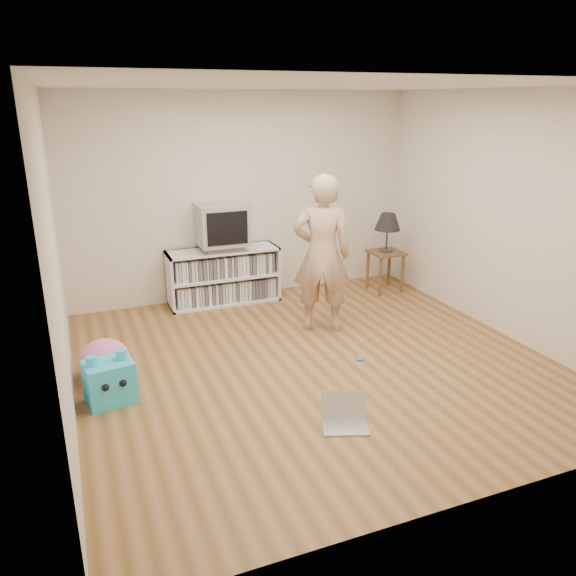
{
  "coord_description": "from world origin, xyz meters",
  "views": [
    {
      "loc": [
        -2.13,
        -4.6,
        2.49
      ],
      "look_at": [
        -0.12,
        0.4,
        0.67
      ],
      "focal_mm": 35.0,
      "sensor_mm": 36.0,
      "label": 1
    }
  ],
  "objects_px": {
    "person": "(322,254)",
    "crt_tv": "(222,224)",
    "side_table": "(385,261)",
    "laptop": "(345,416)",
    "plush_blue": "(110,381)",
    "plush_pink": "(105,359)",
    "media_unit": "(223,276)",
    "table_lamp": "(388,223)",
    "dvd_deck": "(222,247)"
  },
  "relations": [
    {
      "from": "dvd_deck",
      "to": "crt_tv",
      "type": "distance_m",
      "value": 0.29
    },
    {
      "from": "dvd_deck",
      "to": "laptop",
      "type": "relative_size",
      "value": 1.03
    },
    {
      "from": "laptop",
      "to": "plush_blue",
      "type": "distance_m",
      "value": 2.02
    },
    {
      "from": "laptop",
      "to": "plush_pink",
      "type": "bearing_deg",
      "value": 158.29
    },
    {
      "from": "media_unit",
      "to": "crt_tv",
      "type": "relative_size",
      "value": 2.33
    },
    {
      "from": "table_lamp",
      "to": "person",
      "type": "height_order",
      "value": "person"
    },
    {
      "from": "media_unit",
      "to": "plush_blue",
      "type": "height_order",
      "value": "media_unit"
    },
    {
      "from": "crt_tv",
      "to": "person",
      "type": "distance_m",
      "value": 1.49
    },
    {
      "from": "plush_blue",
      "to": "dvd_deck",
      "type": "bearing_deg",
      "value": 42.95
    },
    {
      "from": "dvd_deck",
      "to": "side_table",
      "type": "height_order",
      "value": "dvd_deck"
    },
    {
      "from": "media_unit",
      "to": "plush_pink",
      "type": "height_order",
      "value": "media_unit"
    },
    {
      "from": "side_table",
      "to": "laptop",
      "type": "relative_size",
      "value": 1.26
    },
    {
      "from": "side_table",
      "to": "laptop",
      "type": "distance_m",
      "value": 3.45
    },
    {
      "from": "table_lamp",
      "to": "plush_pink",
      "type": "distance_m",
      "value": 4.01
    },
    {
      "from": "table_lamp",
      "to": "plush_pink",
      "type": "height_order",
      "value": "table_lamp"
    },
    {
      "from": "table_lamp",
      "to": "laptop",
      "type": "xyz_separation_m",
      "value": [
        -2.03,
        -2.77,
        -0.87
      ]
    },
    {
      "from": "table_lamp",
      "to": "person",
      "type": "xyz_separation_m",
      "value": [
        -1.38,
        -0.89,
        -0.06
      ]
    },
    {
      "from": "media_unit",
      "to": "side_table",
      "type": "relative_size",
      "value": 2.55
    },
    {
      "from": "crt_tv",
      "to": "person",
      "type": "relative_size",
      "value": 0.34
    },
    {
      "from": "table_lamp",
      "to": "laptop",
      "type": "relative_size",
      "value": 1.18
    },
    {
      "from": "table_lamp",
      "to": "plush_blue",
      "type": "height_order",
      "value": "table_lamp"
    },
    {
      "from": "dvd_deck",
      "to": "plush_pink",
      "type": "relative_size",
      "value": 1.0
    },
    {
      "from": "media_unit",
      "to": "crt_tv",
      "type": "height_order",
      "value": "crt_tv"
    },
    {
      "from": "dvd_deck",
      "to": "plush_blue",
      "type": "relative_size",
      "value": 0.98
    },
    {
      "from": "laptop",
      "to": "plush_blue",
      "type": "height_order",
      "value": "plush_blue"
    },
    {
      "from": "table_lamp",
      "to": "plush_pink",
      "type": "bearing_deg",
      "value": -161.73
    },
    {
      "from": "dvd_deck",
      "to": "crt_tv",
      "type": "xyz_separation_m",
      "value": [
        0.0,
        -0.0,
        0.29
      ]
    },
    {
      "from": "person",
      "to": "crt_tv",
      "type": "bearing_deg",
      "value": -34.38
    },
    {
      "from": "crt_tv",
      "to": "media_unit",
      "type": "bearing_deg",
      "value": 90.0
    },
    {
      "from": "media_unit",
      "to": "laptop",
      "type": "bearing_deg",
      "value": -87.89
    },
    {
      "from": "media_unit",
      "to": "person",
      "type": "distance_m",
      "value": 1.59
    },
    {
      "from": "media_unit",
      "to": "side_table",
      "type": "xyz_separation_m",
      "value": [
        2.15,
        -0.39,
        0.07
      ]
    },
    {
      "from": "crt_tv",
      "to": "plush_pink",
      "type": "xyz_separation_m",
      "value": [
        -1.59,
        -1.6,
        -0.83
      ]
    },
    {
      "from": "dvd_deck",
      "to": "plush_blue",
      "type": "xyz_separation_m",
      "value": [
        -1.59,
        -2.07,
        -0.54
      ]
    },
    {
      "from": "media_unit",
      "to": "crt_tv",
      "type": "distance_m",
      "value": 0.67
    },
    {
      "from": "media_unit",
      "to": "dvd_deck",
      "type": "xyz_separation_m",
      "value": [
        -0.0,
        -0.02,
        0.39
      ]
    },
    {
      "from": "crt_tv",
      "to": "laptop",
      "type": "bearing_deg",
      "value": -87.87
    },
    {
      "from": "crt_tv",
      "to": "side_table",
      "type": "relative_size",
      "value": 1.09
    },
    {
      "from": "plush_pink",
      "to": "crt_tv",
      "type": "bearing_deg",
      "value": 45.17
    },
    {
      "from": "media_unit",
      "to": "laptop",
      "type": "distance_m",
      "value": 3.17
    },
    {
      "from": "media_unit",
      "to": "person",
      "type": "xyz_separation_m",
      "value": [
        0.78,
        -1.28,
        0.53
      ]
    },
    {
      "from": "laptop",
      "to": "media_unit",
      "type": "bearing_deg",
      "value": 112.25
    },
    {
      "from": "crt_tv",
      "to": "plush_blue",
      "type": "height_order",
      "value": "crt_tv"
    },
    {
      "from": "plush_blue",
      "to": "table_lamp",
      "type": "bearing_deg",
      "value": 14.96
    },
    {
      "from": "media_unit",
      "to": "table_lamp",
      "type": "height_order",
      "value": "table_lamp"
    },
    {
      "from": "plush_blue",
      "to": "plush_pink",
      "type": "xyz_separation_m",
      "value": [
        -0.0,
        0.46,
        -0.0
      ]
    },
    {
      "from": "media_unit",
      "to": "person",
      "type": "relative_size",
      "value": 0.8
    },
    {
      "from": "dvd_deck",
      "to": "side_table",
      "type": "bearing_deg",
      "value": -9.76
    },
    {
      "from": "plush_blue",
      "to": "plush_pink",
      "type": "distance_m",
      "value": 0.46
    },
    {
      "from": "side_table",
      "to": "plush_blue",
      "type": "xyz_separation_m",
      "value": [
        -3.74,
        -1.7,
        -0.22
      ]
    }
  ]
}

